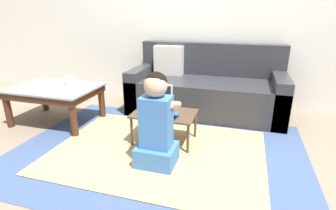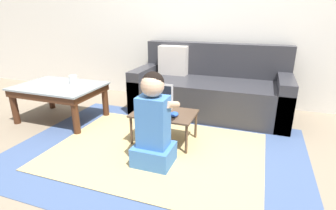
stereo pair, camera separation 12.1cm
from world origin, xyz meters
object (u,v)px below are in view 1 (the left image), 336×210
object	(u,v)px
coffee_table	(55,93)
laptop_desk	(164,116)
couch	(206,89)
cup_on_table	(69,81)
laptop	(158,106)
computer_mouse	(175,114)
person_seated	(157,124)

from	to	relation	value
coffee_table	laptop_desk	size ratio (longest dim) A/B	1.60
couch	cup_on_table	world-z (taller)	couch
couch	laptop	xyz separation A→B (m)	(-0.31, -0.90, 0.05)
computer_mouse	laptop	bearing A→B (deg)	151.75
cup_on_table	laptop	bearing A→B (deg)	-10.21
couch	computer_mouse	bearing A→B (deg)	-96.47
coffee_table	person_seated	bearing A→B (deg)	-20.77
couch	cup_on_table	bearing A→B (deg)	-153.72
couch	person_seated	xyz separation A→B (m)	(-0.17, -1.34, 0.07)
coffee_table	person_seated	distance (m)	1.43
coffee_table	laptop	world-z (taller)	laptop
couch	coffee_table	distance (m)	1.72
computer_mouse	person_seated	xyz separation A→B (m)	(-0.06, -0.33, 0.04)
laptop	computer_mouse	world-z (taller)	laptop
couch	laptop_desk	distance (m)	0.98
coffee_table	computer_mouse	distance (m)	1.41
laptop_desk	laptop	xyz separation A→B (m)	(-0.08, 0.05, 0.07)
laptop	laptop_desk	bearing A→B (deg)	-31.61
laptop	person_seated	world-z (taller)	person_seated
couch	computer_mouse	distance (m)	1.01
coffee_table	computer_mouse	size ratio (longest dim) A/B	9.69
laptop_desk	cup_on_table	world-z (taller)	cup_on_table
coffee_table	computer_mouse	bearing A→B (deg)	-7.21
cup_on_table	person_seated	bearing A→B (deg)	-27.07
couch	laptop	world-z (taller)	couch
laptop	computer_mouse	distance (m)	0.23
laptop_desk	computer_mouse	world-z (taller)	computer_mouse
couch	cup_on_table	size ratio (longest dim) A/B	20.18
coffee_table	cup_on_table	xyz separation A→B (m)	(0.09, 0.13, 0.11)
laptop	person_seated	bearing A→B (deg)	-72.11
person_seated	cup_on_table	bearing A→B (deg)	152.93
laptop	cup_on_table	bearing A→B (deg)	169.79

